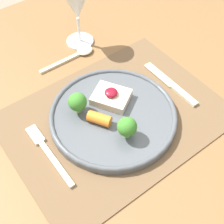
% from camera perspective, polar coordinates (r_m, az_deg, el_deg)
% --- Properties ---
extents(dining_table, '(1.35, 1.16, 0.76)m').
position_cam_1_polar(dining_table, '(0.80, 0.53, -4.77)').
color(dining_table, brown).
rests_on(dining_table, ground_plane).
extents(placemat, '(0.50, 0.37, 0.00)m').
position_cam_1_polar(placemat, '(0.73, 0.58, -1.00)').
color(placemat, brown).
rests_on(placemat, dining_table).
extents(dinner_plate, '(0.30, 0.30, 0.07)m').
position_cam_1_polar(dinner_plate, '(0.72, -0.14, -0.29)').
color(dinner_plate, '#4C5156').
rests_on(dinner_plate, placemat).
extents(fork, '(0.02, 0.18, 0.01)m').
position_cam_1_polar(fork, '(0.69, -11.87, -6.89)').
color(fork, beige).
rests_on(fork, placemat).
extents(knife, '(0.02, 0.18, 0.01)m').
position_cam_1_polar(knife, '(0.81, 11.17, 4.63)').
color(knife, beige).
rests_on(knife, placemat).
extents(spoon, '(0.17, 0.04, 0.01)m').
position_cam_1_polar(spoon, '(0.89, -6.19, 10.56)').
color(spoon, beige).
rests_on(spoon, dining_table).
extents(wine_glass_near, '(0.08, 0.08, 0.17)m').
position_cam_1_polar(wine_glass_near, '(0.87, -6.48, 18.60)').
color(wine_glass_near, white).
rests_on(wine_glass_near, dining_table).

